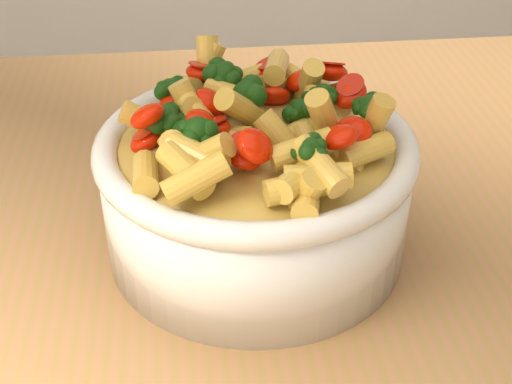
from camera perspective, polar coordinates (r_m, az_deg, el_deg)
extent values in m
cube|color=#A67147|center=(0.54, -11.60, -7.79)|extent=(1.20, 0.80, 0.04)
cylinder|color=#A67147|center=(1.20, 19.83, -10.49)|extent=(0.05, 0.05, 0.86)
cylinder|color=white|center=(0.51, 0.00, -0.40)|extent=(0.22, 0.22, 0.09)
ellipsoid|color=white|center=(0.53, 0.00, -2.79)|extent=(0.20, 0.20, 0.03)
torus|color=white|center=(0.49, 0.00, 3.75)|extent=(0.22, 0.22, 0.02)
ellipsoid|color=#E5BE4E|center=(0.49, 0.00, 3.75)|extent=(0.19, 0.19, 0.02)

